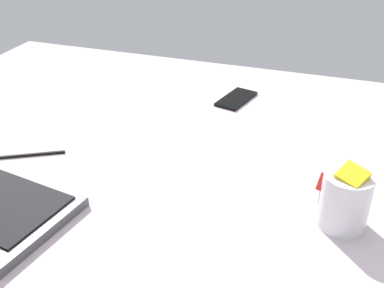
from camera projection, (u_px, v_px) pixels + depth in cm
name	position (u px, v px, depth cm)	size (l,w,h in cm)	color
bed_mattress	(188.00, 212.00, 106.26)	(180.00, 140.00, 18.00)	silver
snack_cup	(344.00, 198.00, 85.99)	(9.98, 9.43, 13.04)	silver
cell_phone	(235.00, 99.00, 136.71)	(6.80, 14.00, 0.80)	black
charger_cable	(27.00, 155.00, 109.71)	(17.00, 0.60, 0.60)	black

